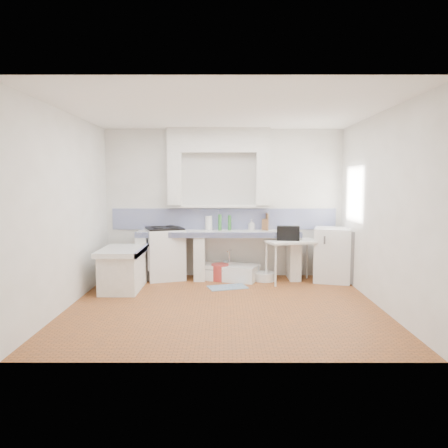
{
  "coord_description": "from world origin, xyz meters",
  "views": [
    {
      "loc": [
        0.01,
        -6.06,
        1.8
      ],
      "look_at": [
        0.0,
        1.0,
        1.1
      ],
      "focal_mm": 33.79,
      "sensor_mm": 36.0,
      "label": 1
    }
  ],
  "objects_px": {
    "fridge": "(332,255)",
    "sink": "(229,273)",
    "stove": "(165,254)",
    "side_table": "(292,261)"
  },
  "relations": [
    {
      "from": "stove",
      "to": "sink",
      "type": "height_order",
      "value": "stove"
    },
    {
      "from": "stove",
      "to": "fridge",
      "type": "relative_size",
      "value": 0.96
    },
    {
      "from": "stove",
      "to": "side_table",
      "type": "height_order",
      "value": "stove"
    },
    {
      "from": "fridge",
      "to": "sink",
      "type": "bearing_deg",
      "value": -168.41
    },
    {
      "from": "stove",
      "to": "fridge",
      "type": "xyz_separation_m",
      "value": [
        3.08,
        -0.18,
        0.02
      ]
    },
    {
      "from": "side_table",
      "to": "fridge",
      "type": "xyz_separation_m",
      "value": [
        0.75,
        0.1,
        0.11
      ]
    },
    {
      "from": "stove",
      "to": "side_table",
      "type": "distance_m",
      "value": 2.35
    },
    {
      "from": "side_table",
      "to": "fridge",
      "type": "height_order",
      "value": "fridge"
    },
    {
      "from": "fridge",
      "to": "side_table",
      "type": "bearing_deg",
      "value": -156.23
    },
    {
      "from": "stove",
      "to": "fridge",
      "type": "distance_m",
      "value": 3.08
    }
  ]
}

